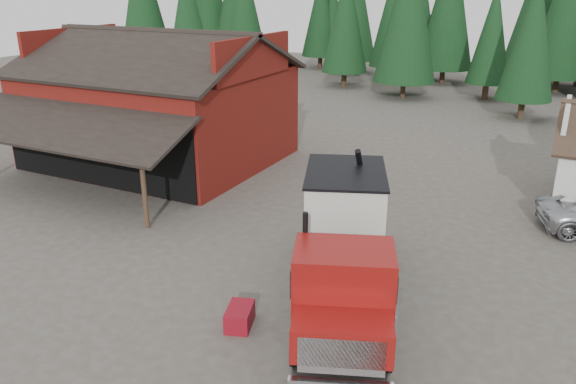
% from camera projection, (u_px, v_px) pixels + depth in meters
% --- Properties ---
extents(ground, '(120.00, 120.00, 0.00)m').
position_uv_depth(ground, '(238.00, 281.00, 18.80)').
color(ground, '#4A423A').
rests_on(ground, ground).
extents(red_barn, '(12.80, 13.63, 7.18)m').
position_uv_depth(red_barn, '(159.00, 113.00, 30.77)').
color(red_barn, maroon).
rests_on(red_barn, ground).
extents(conifer_backdrop, '(76.00, 16.00, 16.00)m').
position_uv_depth(conifer_backdrop, '(466.00, 87.00, 53.97)').
color(conifer_backdrop, black).
rests_on(conifer_backdrop, ground).
extents(near_pine_a, '(4.40, 4.40, 11.40)m').
position_uv_depth(near_pine_a, '(188.00, 19.00, 49.25)').
color(near_pine_a, '#382619').
rests_on(near_pine_a, ground).
extents(near_pine_b, '(3.96, 3.96, 10.40)m').
position_uv_depth(near_pine_b, '(532.00, 36.00, 39.34)').
color(near_pine_b, '#382619').
rests_on(near_pine_b, ground).
extents(near_pine_d, '(5.28, 5.28, 13.40)m').
position_uv_depth(near_pine_d, '(409.00, 8.00, 46.36)').
color(near_pine_d, '#382619').
rests_on(near_pine_d, ground).
extents(feed_truck, '(5.84, 9.94, 4.36)m').
position_uv_depth(feed_truck, '(344.00, 242.00, 16.94)').
color(feed_truck, black).
rests_on(feed_truck, ground).
extents(equip_box, '(1.00, 1.26, 0.60)m').
position_uv_depth(equip_box, '(240.00, 317.00, 16.27)').
color(equip_box, maroon).
rests_on(equip_box, ground).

